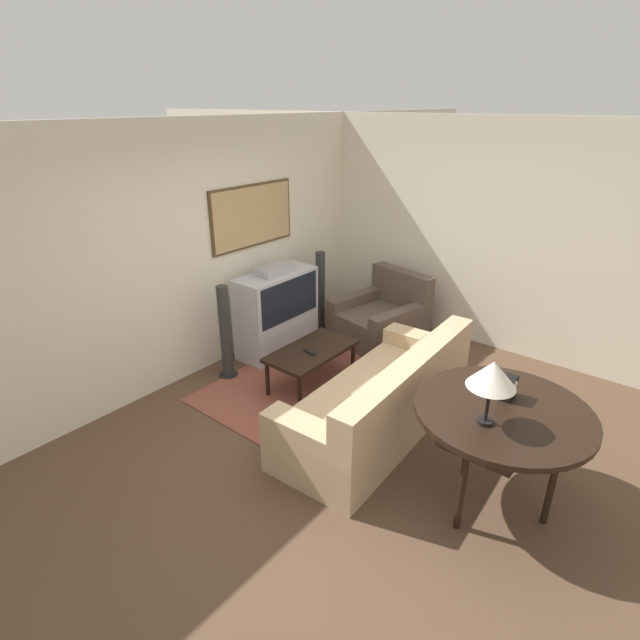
{
  "coord_description": "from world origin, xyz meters",
  "views": [
    {
      "loc": [
        -3.11,
        -2.13,
        2.84
      ],
      "look_at": [
        0.56,
        0.85,
        0.75
      ],
      "focal_mm": 28.0,
      "sensor_mm": 36.0,
      "label": 1
    }
  ],
  "objects_px": {
    "table_lamp": "(492,375)",
    "armchair": "(381,320)",
    "couch": "(382,402)",
    "mantel_clock": "(508,388)",
    "speaker_tower_right": "(320,293)",
    "coffee_table": "(312,353)",
    "speaker_tower_left": "(226,335)",
    "tv": "(277,311)",
    "console_table": "(503,417)"
  },
  "relations": [
    {
      "from": "console_table",
      "to": "table_lamp",
      "type": "height_order",
      "value": "table_lamp"
    },
    {
      "from": "mantel_clock",
      "to": "speaker_tower_right",
      "type": "height_order",
      "value": "speaker_tower_right"
    },
    {
      "from": "table_lamp",
      "to": "speaker_tower_left",
      "type": "height_order",
      "value": "table_lamp"
    },
    {
      "from": "coffee_table",
      "to": "speaker_tower_left",
      "type": "xyz_separation_m",
      "value": [
        -0.43,
        0.86,
        0.12
      ]
    },
    {
      "from": "coffee_table",
      "to": "console_table",
      "type": "xyz_separation_m",
      "value": [
        -0.4,
        -2.14,
        0.36
      ]
    },
    {
      "from": "couch",
      "to": "table_lamp",
      "type": "height_order",
      "value": "table_lamp"
    },
    {
      "from": "couch",
      "to": "speaker_tower_right",
      "type": "height_order",
      "value": "speaker_tower_right"
    },
    {
      "from": "tv",
      "to": "console_table",
      "type": "distance_m",
      "value": 3.13
    },
    {
      "from": "coffee_table",
      "to": "speaker_tower_right",
      "type": "xyz_separation_m",
      "value": [
        1.21,
        0.86,
        0.12
      ]
    },
    {
      "from": "mantel_clock",
      "to": "speaker_tower_left",
      "type": "height_order",
      "value": "speaker_tower_left"
    },
    {
      "from": "coffee_table",
      "to": "console_table",
      "type": "bearing_deg",
      "value": -100.6
    },
    {
      "from": "table_lamp",
      "to": "speaker_tower_left",
      "type": "distance_m",
      "value": 3.04
    },
    {
      "from": "table_lamp",
      "to": "mantel_clock",
      "type": "height_order",
      "value": "table_lamp"
    },
    {
      "from": "table_lamp",
      "to": "speaker_tower_left",
      "type": "relative_size",
      "value": 0.45
    },
    {
      "from": "table_lamp",
      "to": "speaker_tower_right",
      "type": "bearing_deg",
      "value": 57.91
    },
    {
      "from": "tv",
      "to": "coffee_table",
      "type": "distance_m",
      "value": 0.96
    },
    {
      "from": "couch",
      "to": "console_table",
      "type": "relative_size",
      "value": 1.77
    },
    {
      "from": "armchair",
      "to": "mantel_clock",
      "type": "xyz_separation_m",
      "value": [
        -1.68,
        -2.15,
        0.62
      ]
    },
    {
      "from": "tv",
      "to": "console_table",
      "type": "relative_size",
      "value": 0.85
    },
    {
      "from": "speaker_tower_left",
      "to": "speaker_tower_right",
      "type": "relative_size",
      "value": 1.0
    },
    {
      "from": "couch",
      "to": "tv",
      "type": "bearing_deg",
      "value": -109.64
    },
    {
      "from": "speaker_tower_right",
      "to": "coffee_table",
      "type": "bearing_deg",
      "value": -144.57
    },
    {
      "from": "table_lamp",
      "to": "armchair",
      "type": "bearing_deg",
      "value": 45.76
    },
    {
      "from": "armchair",
      "to": "couch",
      "type": "bearing_deg",
      "value": -45.97
    },
    {
      "from": "couch",
      "to": "table_lamp",
      "type": "distance_m",
      "value": 1.49
    },
    {
      "from": "armchair",
      "to": "speaker_tower_right",
      "type": "xyz_separation_m",
      "value": [
        -0.24,
        0.81,
        0.23
      ]
    },
    {
      "from": "table_lamp",
      "to": "mantel_clock",
      "type": "xyz_separation_m",
      "value": [
        0.41,
        -0.0,
        -0.29
      ]
    },
    {
      "from": "armchair",
      "to": "console_table",
      "type": "height_order",
      "value": "armchair"
    },
    {
      "from": "coffee_table",
      "to": "console_table",
      "type": "distance_m",
      "value": 2.21
    },
    {
      "from": "armchair",
      "to": "mantel_clock",
      "type": "distance_m",
      "value": 2.79
    },
    {
      "from": "console_table",
      "to": "mantel_clock",
      "type": "bearing_deg",
      "value": 15.38
    },
    {
      "from": "console_table",
      "to": "speaker_tower_left",
      "type": "bearing_deg",
      "value": 90.53
    },
    {
      "from": "table_lamp",
      "to": "tv",
      "type": "bearing_deg",
      "value": 70.76
    },
    {
      "from": "table_lamp",
      "to": "mantel_clock",
      "type": "distance_m",
      "value": 0.5
    },
    {
      "from": "console_table",
      "to": "coffee_table",
      "type": "bearing_deg",
      "value": 79.4
    },
    {
      "from": "couch",
      "to": "armchair",
      "type": "distance_m",
      "value": 1.94
    },
    {
      "from": "armchair",
      "to": "speaker_tower_left",
      "type": "relative_size",
      "value": 1.07
    },
    {
      "from": "armchair",
      "to": "console_table",
      "type": "xyz_separation_m",
      "value": [
        -1.84,
        -2.19,
        0.47
      ]
    },
    {
      "from": "armchair",
      "to": "table_lamp",
      "type": "height_order",
      "value": "table_lamp"
    },
    {
      "from": "table_lamp",
      "to": "console_table",
      "type": "bearing_deg",
      "value": -10.53
    },
    {
      "from": "tv",
      "to": "speaker_tower_left",
      "type": "relative_size",
      "value": 1.01
    },
    {
      "from": "tv",
      "to": "table_lamp",
      "type": "distance_m",
      "value": 3.22
    },
    {
      "from": "table_lamp",
      "to": "couch",
      "type": "bearing_deg",
      "value": 67.25
    },
    {
      "from": "coffee_table",
      "to": "mantel_clock",
      "type": "height_order",
      "value": "mantel_clock"
    },
    {
      "from": "mantel_clock",
      "to": "couch",
      "type": "bearing_deg",
      "value": 87.39
    },
    {
      "from": "tv",
      "to": "speaker_tower_left",
      "type": "distance_m",
      "value": 0.82
    },
    {
      "from": "armchair",
      "to": "coffee_table",
      "type": "bearing_deg",
      "value": -76.84
    },
    {
      "from": "couch",
      "to": "speaker_tower_right",
      "type": "relative_size",
      "value": 2.1
    },
    {
      "from": "armchair",
      "to": "coffee_table",
      "type": "distance_m",
      "value": 1.45
    },
    {
      "from": "tv",
      "to": "speaker_tower_right",
      "type": "distance_m",
      "value": 0.82
    }
  ]
}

